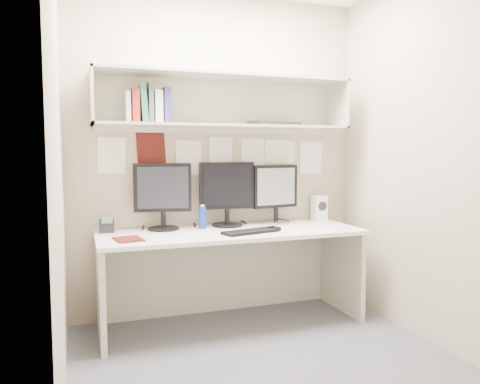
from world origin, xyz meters
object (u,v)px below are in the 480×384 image
object	(u,v)px
keyboard	(250,232)
desk_phone	(107,226)
maroon_notebook	(128,239)
monitor_left	(163,194)
speaker	(319,208)
monitor_right	(276,192)
monitor_center	(227,192)
desk	(232,277)

from	to	relation	value
keyboard	desk_phone	bearing A→B (deg)	145.01
maroon_notebook	desk_phone	size ratio (longest dim) A/B	1.66
monitor_left	speaker	distance (m)	1.38
monitor_left	monitor_right	size ratio (longest dim) A/B	1.05
speaker	monitor_center	bearing A→B (deg)	-175.55
monitor_center	maroon_notebook	bearing A→B (deg)	-151.13
speaker	desk_phone	xyz separation A→B (m)	(-1.79, -0.01, -0.06)
monitor_right	speaker	distance (m)	0.45
monitor_center	speaker	size ratio (longest dim) A/B	2.34
monitor_right	desk_phone	size ratio (longest dim) A/B	3.82
monitor_left	speaker	bearing A→B (deg)	11.75
keyboard	desk	bearing A→B (deg)	108.41
monitor_left	desk_phone	xyz separation A→B (m)	(-0.42, 0.01, -0.23)
desk	monitor_right	distance (m)	0.81
desk	monitor_left	size ratio (longest dim) A/B	3.90
monitor_center	keyboard	size ratio (longest dim) A/B	1.22
desk_phone	speaker	bearing A→B (deg)	0.79
speaker	maroon_notebook	bearing A→B (deg)	-164.23
monitor_left	maroon_notebook	distance (m)	0.54
desk	speaker	xyz separation A→B (m)	(0.88, 0.24, 0.47)
desk	speaker	distance (m)	1.03
monitor_center	speaker	world-z (taller)	monitor_center
monitor_right	monitor_center	bearing A→B (deg)	169.38
monitor_center	desk_phone	size ratio (longest dim) A/B	4.03
speaker	desk_phone	distance (m)	1.79
desk_phone	monitor_center	bearing A→B (deg)	-0.05
desk	monitor_right	size ratio (longest dim) A/B	4.08
monitor_right	maroon_notebook	bearing A→B (deg)	-174.81
desk	keyboard	distance (m)	0.41
maroon_notebook	monitor_center	bearing A→B (deg)	13.34
keyboard	speaker	xyz separation A→B (m)	(0.79, 0.39, 0.10)
monitor_right	maroon_notebook	world-z (taller)	monitor_right
monitor_left	monitor_center	bearing A→B (deg)	10.99
desk	monitor_left	distance (m)	0.83
maroon_notebook	desk_phone	xyz separation A→B (m)	(-0.12, 0.36, 0.04)
keyboard	speaker	world-z (taller)	speaker
desk_phone	maroon_notebook	bearing A→B (deg)	-70.99
monitor_left	desk_phone	distance (m)	0.48
desk_phone	keyboard	bearing A→B (deg)	-20.16
monitor_center	monitor_right	world-z (taller)	monitor_center
monitor_center	keyboard	world-z (taller)	monitor_center
desk	monitor_left	bearing A→B (deg)	155.71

